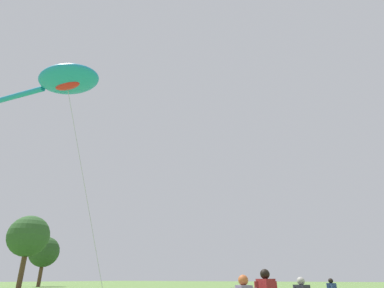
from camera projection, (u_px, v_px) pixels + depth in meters
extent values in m
ellipsoid|color=#1E8CBF|center=(68.00, 80.00, 17.47)|extent=(3.08, 4.02, 0.89)
cylinder|color=#1E8CBF|center=(17.00, 96.00, 18.75)|extent=(1.00, 4.10, 0.32)
ellipsoid|color=red|center=(67.00, 86.00, 17.31)|extent=(0.86, 1.69, 0.32)
cylinder|color=#B2B2B7|center=(85.00, 189.00, 15.89)|extent=(3.04, 1.62, 11.13)
sphere|color=black|center=(331.00, 281.00, 12.26)|extent=(0.18, 0.18, 0.18)
sphere|color=#9E9993|center=(301.00, 281.00, 7.67)|extent=(0.19, 0.19, 0.19)
sphere|color=black|center=(265.00, 274.00, 6.87)|extent=(0.21, 0.21, 0.21)
sphere|color=#B75B2D|center=(243.00, 280.00, 5.97)|extent=(0.19, 0.19, 0.19)
cylinder|color=#513823|center=(22.00, 271.00, 43.43)|extent=(0.69, 0.69, 4.73)
sphere|color=#2D5628|center=(29.00, 236.00, 45.26)|extent=(5.73, 5.73, 5.73)
cylinder|color=#513823|center=(40.00, 275.00, 57.25)|extent=(0.65, 0.65, 3.82)
sphere|color=#284C23|center=(44.00, 252.00, 58.86)|extent=(5.45, 5.45, 5.45)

